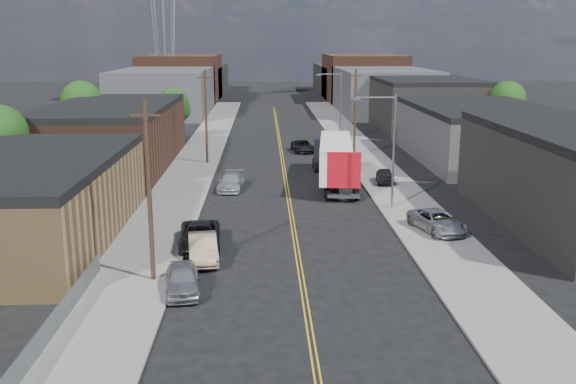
{
  "coord_description": "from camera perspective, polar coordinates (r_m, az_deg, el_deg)",
  "views": [
    {
      "loc": [
        -2.03,
        -23.61,
        12.96
      ],
      "look_at": [
        -0.36,
        20.7,
        2.5
      ],
      "focal_mm": 40.0,
      "sensor_mm": 36.0,
      "label": 1
    }
  ],
  "objects": [
    {
      "name": "skyline_left_b",
      "position": [
        144.95,
        -9.42,
        9.95
      ],
      "size": [
        16.0,
        26.0,
        10.0
      ],
      "primitive_type": "cube",
      "color": "#43271B",
      "rests_on": "ground"
    },
    {
      "name": "skyline_left_c",
      "position": [
        164.87,
        -8.54,
        9.84
      ],
      "size": [
        16.0,
        40.0,
        7.0
      ],
      "primitive_type": "cube",
      "color": "black",
      "rests_on": "ground"
    },
    {
      "name": "tree_left_near",
      "position": [
        58.44,
        -24.24,
        4.45
      ],
      "size": [
        4.85,
        4.76,
        7.91
      ],
      "color": "black",
      "rests_on": "ground"
    },
    {
      "name": "streetlight_far",
      "position": [
        84.51,
        4.43,
        8.05
      ],
      "size": [
        3.39,
        0.25,
        9.0
      ],
      "color": "gray",
      "rests_on": "ground"
    },
    {
      "name": "skyline_right_a",
      "position": [
        120.97,
        8.44,
        8.88
      ],
      "size": [
        16.0,
        30.0,
        8.0
      ],
      "primitive_type": "cube",
      "color": "#333335",
      "rests_on": "ground"
    },
    {
      "name": "car_left_c",
      "position": [
        41.65,
        -7.86,
        -3.86
      ],
      "size": [
        2.97,
        5.76,
        1.56
      ],
      "primitive_type": "imported",
      "rotation": [
        0.0,
        0.0,
        0.07
      ],
      "color": "black",
      "rests_on": "ground"
    },
    {
      "name": "streetlight_near",
      "position": [
        50.14,
        8.96,
        4.35
      ],
      "size": [
        3.39,
        0.25,
        9.0
      ],
      "color": "gray",
      "rests_on": "ground"
    },
    {
      "name": "tree_left_mid",
      "position": [
        81.95,
        -17.81,
        7.41
      ],
      "size": [
        5.1,
        5.04,
        8.37
      ],
      "color": "black",
      "rests_on": "ground"
    },
    {
      "name": "warehouse_tan",
      "position": [
        45.71,
        -22.55,
        -0.6
      ],
      "size": [
        12.0,
        22.0,
        5.6
      ],
      "color": "olive",
      "rests_on": "ground"
    },
    {
      "name": "utility_pole_left_far",
      "position": [
        69.33,
        -7.3,
        6.69
      ],
      "size": [
        1.6,
        0.26,
        10.0
      ],
      "color": "black",
      "rests_on": "ground"
    },
    {
      "name": "tree_right_far",
      "position": [
        89.89,
        18.94,
        7.6
      ],
      "size": [
        4.85,
        4.76,
        7.91
      ],
      "color": "black",
      "rests_on": "ground"
    },
    {
      "name": "sidewalk_left",
      "position": [
        70.21,
        -8.24,
        2.56
      ],
      "size": [
        5.0,
        140.0,
        0.15
      ],
      "primitive_type": "cube",
      "color": "slate",
      "rests_on": "ground"
    },
    {
      "name": "car_right_lot_a",
      "position": [
        45.37,
        13.14,
        -2.53
      ],
      "size": [
        3.68,
        5.65,
        1.45
      ],
      "primitive_type": "imported",
      "rotation": [
        0.0,
        0.0,
        0.26
      ],
      "color": "#A0A1A4",
      "rests_on": "sidewalk_right"
    },
    {
      "name": "industrial_right_c",
      "position": [
        99.01,
        12.01,
        7.68
      ],
      "size": [
        14.0,
        22.0,
        7.6
      ],
      "color": "black",
      "rests_on": "ground"
    },
    {
      "name": "ground",
      "position": [
        84.63,
        -0.76,
        4.46
      ],
      "size": [
        260.0,
        260.0,
        0.0
      ],
      "primitive_type": "plane",
      "color": "black",
      "rests_on": "ground"
    },
    {
      "name": "utility_pole_right",
      "position": [
        72.76,
        5.98,
        7.03
      ],
      "size": [
        1.6,
        0.26,
        10.0
      ],
      "color": "black",
      "rests_on": "ground"
    },
    {
      "name": "industrial_right_b",
      "position": [
        74.3,
        16.8,
        5.04
      ],
      "size": [
        14.0,
        24.0,
        6.1
      ],
      "color": "#333335",
      "rests_on": "ground"
    },
    {
      "name": "utility_pole_left_near",
      "position": [
        35.06,
        -12.24,
        0.07
      ],
      "size": [
        1.6,
        0.26,
        10.0
      ],
      "color": "black",
      "rests_on": "ground"
    },
    {
      "name": "semi_truck",
      "position": [
        60.08,
        4.06,
        3.12
      ],
      "size": [
        4.0,
        16.35,
        4.22
      ],
      "rotation": [
        0.0,
        0.0,
        -0.1
      ],
      "color": "silver",
      "rests_on": "ground"
    },
    {
      "name": "car_ahead_truck",
      "position": [
        76.92,
        1.31,
        4.09
      ],
      "size": [
        2.86,
        5.18,
        1.37
      ],
      "primitive_type": "imported",
      "rotation": [
        0.0,
        0.0,
        0.12
      ],
      "color": "black",
      "rests_on": "ground"
    },
    {
      "name": "car_right_lot_c",
      "position": [
        59.93,
        8.61,
        1.41
      ],
      "size": [
        1.92,
        3.94,
        1.3
      ],
      "primitive_type": "imported",
      "rotation": [
        0.0,
        0.0,
        -0.11
      ],
      "color": "black",
      "rests_on": "sidewalk_right"
    },
    {
      "name": "car_left_d",
      "position": [
        57.41,
        -5.08,
        0.91
      ],
      "size": [
        2.5,
        5.17,
        1.45
      ],
      "primitive_type": "imported",
      "rotation": [
        0.0,
        0.0,
        -0.1
      ],
      "color": "#BABDC0",
      "rests_on": "ground"
    },
    {
      "name": "skyline_right_b",
      "position": [
        145.51,
        6.66,
        10.05
      ],
      "size": [
        16.0,
        26.0,
        10.0
      ],
      "primitive_type": "cube",
      "color": "#43271B",
      "rests_on": "ground"
    },
    {
      "name": "sidewalk_right",
      "position": [
        70.76,
        7.26,
        2.67
      ],
      "size": [
        5.0,
        140.0,
        0.15
      ],
      "primitive_type": "cube",
      "color": "slate",
      "rests_on": "ground"
    },
    {
      "name": "tree_left_far",
      "position": [
        86.84,
        -10.12,
        7.52
      ],
      "size": [
        4.35,
        4.2,
        6.97
      ],
      "color": "black",
      "rests_on": "ground"
    },
    {
      "name": "skyline_right_c",
      "position": [
        165.36,
        5.59,
        9.93
      ],
      "size": [
        16.0,
        40.0,
        7.0
      ],
      "primitive_type": "cube",
      "color": "black",
      "rests_on": "ground"
    },
    {
      "name": "warehouse_brown",
      "position": [
        70.14,
        -15.36,
        4.88
      ],
      "size": [
        12.0,
        26.0,
        6.6
      ],
      "color": "#43271B",
      "rests_on": "ground"
    },
    {
      "name": "car_left_a",
      "position": [
        34.49,
        -9.38,
        -7.65
      ],
      "size": [
        2.33,
        4.57,
        1.49
      ],
      "primitive_type": "imported",
      "rotation": [
        0.0,
        0.0,
        0.14
      ],
      "color": "#959799",
      "rests_on": "ground"
    },
    {
      "name": "car_left_b",
      "position": [
        39.18,
        -7.59,
        -4.95
      ],
      "size": [
        2.31,
        4.98,
        1.58
      ],
      "primitive_type": "imported",
      "rotation": [
        0.0,
        0.0,
        0.14
      ],
      "color": "#9B8366",
      "rests_on": "ground"
    },
    {
      "name": "skyline_left_a",
      "position": [
        120.3,
        -10.87,
        8.77
      ],
      "size": [
        16.0,
        30.0,
        8.0
      ],
      "primitive_type": "cube",
      "color": "#333335",
      "rests_on": "ground"
    },
    {
      "name": "chainlink_fence",
      "position": [
        31.24,
        -19.98,
        -10.77
      ],
      "size": [
        0.05,
        16.0,
        1.22
      ],
      "color": "slate",
      "rests_on": "ground"
    },
    {
      "name": "centerline",
      "position": [
        69.85,
        -0.46,
        2.58
      ],
      "size": [
        0.32,
        120.0,
        0.01
      ],
      "primitive_type": "cube",
      "color": "gold",
      "rests_on": "ground"
    }
  ]
}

